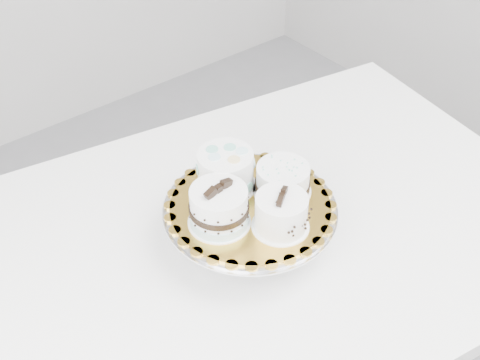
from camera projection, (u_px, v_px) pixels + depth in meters
table at (256, 251)px, 1.29m from camera, size 1.42×1.07×0.75m
cake_stand at (250, 217)px, 1.18m from camera, size 0.34×0.34×0.09m
cake_board at (250, 205)px, 1.16m from camera, size 0.35×0.35×0.00m
cake_swirl at (281, 213)px, 1.09m from camera, size 0.13×0.13×0.09m
cake_banded at (219, 208)px, 1.10m from camera, size 0.12×0.12×0.10m
cake_dots at (226, 170)px, 1.18m from camera, size 0.13×0.13×0.08m
cake_ribbon at (283, 180)px, 1.17m from camera, size 0.13×0.12×0.06m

